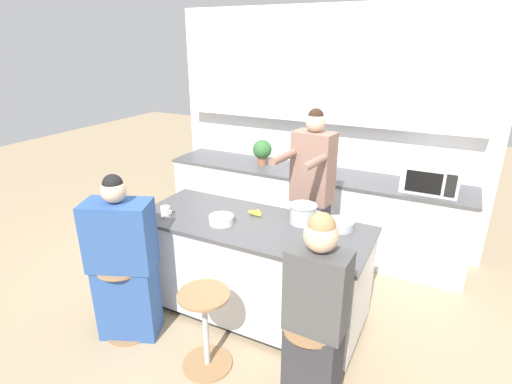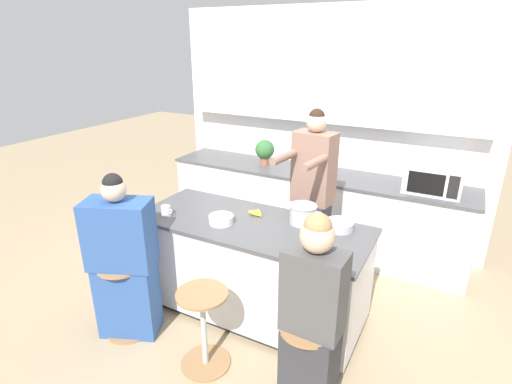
{
  "view_description": "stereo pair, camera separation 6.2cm",
  "coord_description": "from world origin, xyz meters",
  "px_view_note": "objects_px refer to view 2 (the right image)",
  "views": [
    {
      "loc": [
        1.42,
        -2.7,
        2.33
      ],
      "look_at": [
        0.0,
        0.08,
        1.14
      ],
      "focal_mm": 28.0,
      "sensor_mm": 36.0,
      "label": 1
    },
    {
      "loc": [
        1.47,
        -2.67,
        2.33
      ],
      "look_at": [
        0.0,
        0.08,
        1.14
      ],
      "focal_mm": 28.0,
      "sensor_mm": 36.0,
      "label": 2
    }
  ],
  "objects_px": {
    "fruit_bowl": "(339,225)",
    "coffee_cup_near": "(166,211)",
    "person_seated_near": "(312,326)",
    "banana_bunch": "(256,213)",
    "bar_stool_leftmost": "(125,295)",
    "person_wrapped_blanket": "(124,263)",
    "person_cooking": "(312,204)",
    "microwave": "(433,179)",
    "bar_stool_rightmost": "(306,362)",
    "bar_stool_center": "(204,326)",
    "potted_plant": "(265,150)",
    "kitchen_island": "(252,268)",
    "cooking_pot": "(303,214)"
  },
  "relations": [
    {
      "from": "fruit_bowl",
      "to": "coffee_cup_near",
      "type": "height_order",
      "value": "coffee_cup_near"
    },
    {
      "from": "fruit_bowl",
      "to": "coffee_cup_near",
      "type": "xyz_separation_m",
      "value": [
        -1.42,
        -0.46,
        0.01
      ]
    },
    {
      "from": "person_seated_near",
      "to": "banana_bunch",
      "type": "xyz_separation_m",
      "value": [
        -0.87,
        0.88,
        0.24
      ]
    },
    {
      "from": "bar_stool_leftmost",
      "to": "person_wrapped_blanket",
      "type": "relative_size",
      "value": 0.45
    },
    {
      "from": "bar_stool_leftmost",
      "to": "person_cooking",
      "type": "bearing_deg",
      "value": 50.65
    },
    {
      "from": "banana_bunch",
      "to": "microwave",
      "type": "bearing_deg",
      "value": 44.39
    },
    {
      "from": "fruit_bowl",
      "to": "banana_bunch",
      "type": "relative_size",
      "value": 1.52
    },
    {
      "from": "person_cooking",
      "to": "microwave",
      "type": "xyz_separation_m",
      "value": [
        0.95,
        0.81,
        0.16
      ]
    },
    {
      "from": "bar_stool_rightmost",
      "to": "person_seated_near",
      "type": "xyz_separation_m",
      "value": [
        0.03,
        -0.01,
        0.31
      ]
    },
    {
      "from": "bar_stool_leftmost",
      "to": "person_seated_near",
      "type": "height_order",
      "value": "person_seated_near"
    },
    {
      "from": "bar_stool_center",
      "to": "person_wrapped_blanket",
      "type": "relative_size",
      "value": 0.45
    },
    {
      "from": "person_seated_near",
      "to": "fruit_bowl",
      "type": "relative_size",
      "value": 6.11
    },
    {
      "from": "banana_bunch",
      "to": "person_seated_near",
      "type": "bearing_deg",
      "value": -45.32
    },
    {
      "from": "bar_stool_rightmost",
      "to": "potted_plant",
      "type": "bearing_deg",
      "value": 123.13
    },
    {
      "from": "kitchen_island",
      "to": "person_wrapped_blanket",
      "type": "height_order",
      "value": "person_wrapped_blanket"
    },
    {
      "from": "fruit_bowl",
      "to": "microwave",
      "type": "distance_m",
      "value": 1.33
    },
    {
      "from": "bar_stool_center",
      "to": "person_wrapped_blanket",
      "type": "height_order",
      "value": "person_wrapped_blanket"
    },
    {
      "from": "bar_stool_leftmost",
      "to": "cooking_pot",
      "type": "height_order",
      "value": "cooking_pot"
    },
    {
      "from": "kitchen_island",
      "to": "bar_stool_rightmost",
      "type": "bearing_deg",
      "value": -41.61
    },
    {
      "from": "person_cooking",
      "to": "person_wrapped_blanket",
      "type": "relative_size",
      "value": 1.26
    },
    {
      "from": "bar_stool_center",
      "to": "bar_stool_rightmost",
      "type": "bearing_deg",
      "value": 1.99
    },
    {
      "from": "bar_stool_rightmost",
      "to": "banana_bunch",
      "type": "xyz_separation_m",
      "value": [
        -0.84,
        0.86,
        0.56
      ]
    },
    {
      "from": "person_cooking",
      "to": "coffee_cup_near",
      "type": "relative_size",
      "value": 15.78
    },
    {
      "from": "coffee_cup_near",
      "to": "bar_stool_rightmost",
      "type": "bearing_deg",
      "value": -17.59
    },
    {
      "from": "bar_stool_rightmost",
      "to": "potted_plant",
      "type": "distance_m",
      "value": 2.7
    },
    {
      "from": "kitchen_island",
      "to": "microwave",
      "type": "xyz_separation_m",
      "value": [
        1.26,
        1.43,
        0.6
      ]
    },
    {
      "from": "person_cooking",
      "to": "person_wrapped_blanket",
      "type": "bearing_deg",
      "value": -121.96
    },
    {
      "from": "person_seated_near",
      "to": "fruit_bowl",
      "type": "distance_m",
      "value": 1.0
    },
    {
      "from": "fruit_bowl",
      "to": "banana_bunch",
      "type": "xyz_separation_m",
      "value": [
        -0.73,
        -0.08,
        -0.01
      ]
    },
    {
      "from": "bar_stool_rightmost",
      "to": "person_wrapped_blanket",
      "type": "distance_m",
      "value": 1.6
    },
    {
      "from": "person_cooking",
      "to": "banana_bunch",
      "type": "relative_size",
      "value": 11.58
    },
    {
      "from": "kitchen_island",
      "to": "banana_bunch",
      "type": "relative_size",
      "value": 12.98
    },
    {
      "from": "coffee_cup_near",
      "to": "microwave",
      "type": "distance_m",
      "value": 2.59
    },
    {
      "from": "kitchen_island",
      "to": "fruit_bowl",
      "type": "height_order",
      "value": "fruit_bowl"
    },
    {
      "from": "fruit_bowl",
      "to": "potted_plant",
      "type": "distance_m",
      "value": 1.81
    },
    {
      "from": "person_wrapped_blanket",
      "to": "potted_plant",
      "type": "xyz_separation_m",
      "value": [
        0.15,
        2.19,
        0.43
      ]
    },
    {
      "from": "cooking_pot",
      "to": "potted_plant",
      "type": "relative_size",
      "value": 1.05
    },
    {
      "from": "bar_stool_center",
      "to": "person_cooking",
      "type": "xyz_separation_m",
      "value": [
        0.31,
        1.35,
        0.53
      ]
    },
    {
      "from": "kitchen_island",
      "to": "bar_stool_center",
      "type": "distance_m",
      "value": 0.74
    },
    {
      "from": "kitchen_island",
      "to": "microwave",
      "type": "bearing_deg",
      "value": 48.57
    },
    {
      "from": "cooking_pot",
      "to": "fruit_bowl",
      "type": "height_order",
      "value": "cooking_pot"
    },
    {
      "from": "bar_stool_center",
      "to": "coffee_cup_near",
      "type": "distance_m",
      "value": 1.06
    },
    {
      "from": "cooking_pot",
      "to": "potted_plant",
      "type": "bearing_deg",
      "value": 128.37
    },
    {
      "from": "bar_stool_leftmost",
      "to": "banana_bunch",
      "type": "xyz_separation_m",
      "value": [
        0.76,
        0.89,
        0.56
      ]
    },
    {
      "from": "kitchen_island",
      "to": "coffee_cup_near",
      "type": "bearing_deg",
      "value": -162.8
    },
    {
      "from": "cooking_pot",
      "to": "microwave",
      "type": "xyz_separation_m",
      "value": [
        0.88,
        1.23,
        0.08
      ]
    },
    {
      "from": "potted_plant",
      "to": "cooking_pot",
      "type": "bearing_deg",
      "value": -51.63
    },
    {
      "from": "cooking_pot",
      "to": "bar_stool_leftmost",
      "type": "bearing_deg",
      "value": -141.62
    },
    {
      "from": "person_wrapped_blanket",
      "to": "fruit_bowl",
      "type": "distance_m",
      "value": 1.77
    },
    {
      "from": "bar_stool_leftmost",
      "to": "cooking_pot",
      "type": "distance_m",
      "value": 1.62
    }
  ]
}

